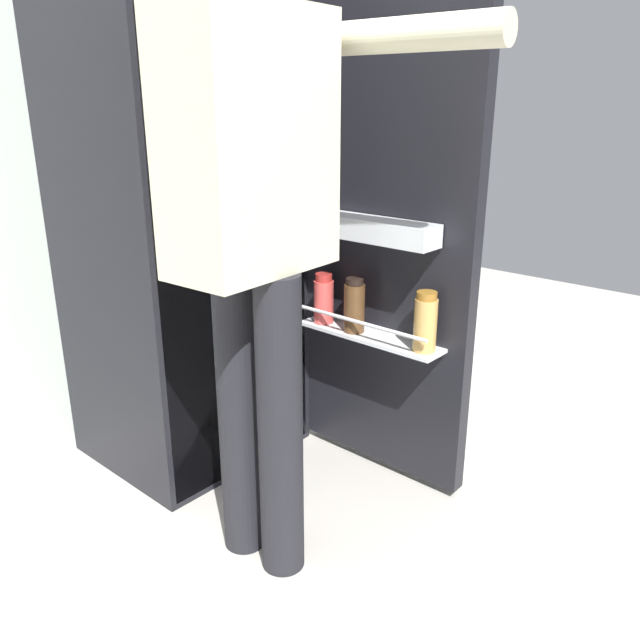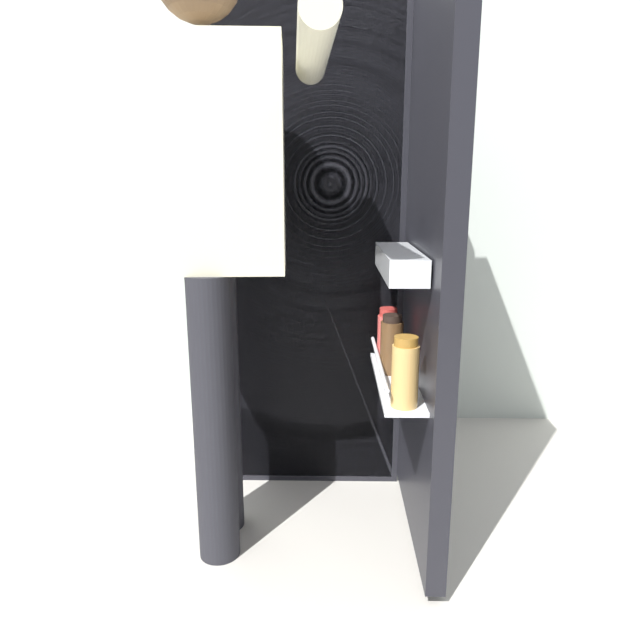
{
  "view_description": "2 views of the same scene",
  "coord_description": "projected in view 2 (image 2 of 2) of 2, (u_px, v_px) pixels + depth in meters",
  "views": [
    {
      "loc": [
        -1.29,
        -1.24,
        1.25
      ],
      "look_at": [
        -0.04,
        -0.13,
        0.66
      ],
      "focal_mm": 35.49,
      "sensor_mm": 36.0,
      "label": 1
    },
    {
      "loc": [
        0.07,
        -1.67,
        1.09
      ],
      "look_at": [
        0.04,
        -0.09,
        0.71
      ],
      "focal_mm": 31.71,
      "sensor_mm": 36.0,
      "label": 2
    }
  ],
  "objects": [
    {
      "name": "kitchen_wall",
      "position": [
        314.0,
        136.0,
        2.45
      ],
      "size": [
        4.4,
        0.1,
        2.58
      ],
      "primitive_type": "cube",
      "color": "beige",
      "rests_on": "ground_plane"
    },
    {
      "name": "refrigerator",
      "position": [
        319.0,
        251.0,
        2.16
      ],
      "size": [
        0.71,
        1.24,
        1.68
      ],
      "color": "black",
      "rests_on": "ground_plane"
    },
    {
      "name": "person",
      "position": [
        212.0,
        207.0,
        1.54
      ],
      "size": [
        0.57,
        0.72,
        1.7
      ],
      "color": "black",
      "rests_on": "ground_plane"
    },
    {
      "name": "ground_plane",
      "position": [
        307.0,
        519.0,
        1.88
      ],
      "size": [
        6.41,
        6.41,
        0.0
      ],
      "primitive_type": "plane",
      "color": "#B7B2A8"
    }
  ]
}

